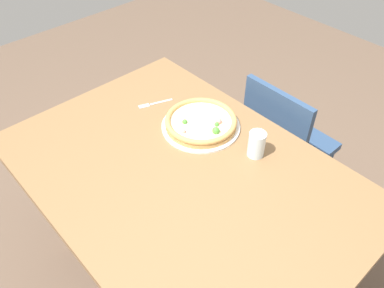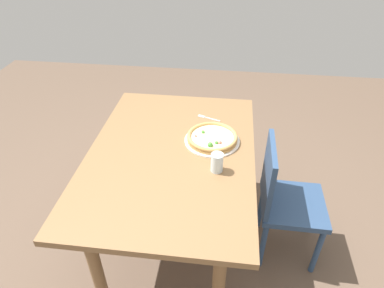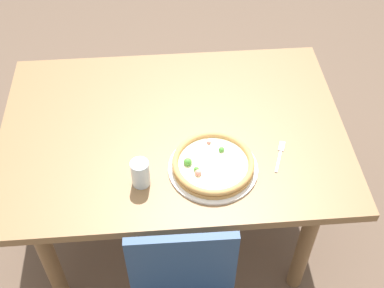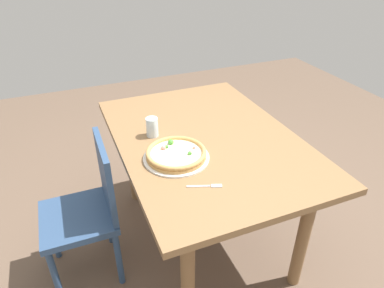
{
  "view_description": "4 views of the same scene",
  "coord_description": "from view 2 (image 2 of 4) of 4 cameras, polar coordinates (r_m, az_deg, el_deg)",
  "views": [
    {
      "loc": [
        -0.8,
        0.68,
        1.89
      ],
      "look_at": [
        0.07,
        -0.12,
        0.79
      ],
      "focal_mm": 36.62,
      "sensor_mm": 36.0,
      "label": 1
    },
    {
      "loc": [
        -1.56,
        -0.32,
        1.99
      ],
      "look_at": [
        0.07,
        -0.12,
        0.79
      ],
      "focal_mm": 31.23,
      "sensor_mm": 36.0,
      "label": 2
    },
    {
      "loc": [
        -0.04,
        -1.46,
        2.25
      ],
      "look_at": [
        0.07,
        -0.12,
        0.79
      ],
      "focal_mm": 46.79,
      "sensor_mm": 36.0,
      "label": 3
    },
    {
      "loc": [
        1.55,
        -0.73,
        1.78
      ],
      "look_at": [
        0.07,
        -0.12,
        0.79
      ],
      "focal_mm": 32.27,
      "sensor_mm": 36.0,
      "label": 4
    }
  ],
  "objects": [
    {
      "name": "fork",
      "position": [
        2.32,
        2.6,
        4.51
      ],
      "size": [
        0.07,
        0.16,
        0.0
      ],
      "rotation": [
        0.0,
        0.0,
        1.22
      ],
      "color": "silver",
      "rests_on": "dining_table"
    },
    {
      "name": "pizza",
      "position": [
        2.08,
        3.47,
        1.14
      ],
      "size": [
        0.31,
        0.31,
        0.05
      ],
      "color": "tan",
      "rests_on": "plate"
    },
    {
      "name": "plate",
      "position": [
        2.09,
        3.45,
        0.59
      ],
      "size": [
        0.35,
        0.35,
        0.01
      ],
      "primitive_type": "cylinder",
      "color": "white",
      "rests_on": "dining_table"
    },
    {
      "name": "drinking_glass",
      "position": [
        1.84,
        4.28,
        -3.17
      ],
      "size": [
        0.07,
        0.07,
        0.11
      ],
      "primitive_type": "cylinder",
      "color": "silver",
      "rests_on": "dining_table"
    },
    {
      "name": "chair_near",
      "position": [
        2.21,
        15.38,
        -8.9
      ],
      "size": [
        0.4,
        0.4,
        0.87
      ],
      "rotation": [
        0.0,
        0.0,
        3.13
      ],
      "color": "navy",
      "rests_on": "ground"
    },
    {
      "name": "ground_plane",
      "position": [
        2.55,
        -2.94,
        -15.33
      ],
      "size": [
        6.0,
        6.0,
        0.0
      ],
      "primitive_type": "plane",
      "color": "brown"
    },
    {
      "name": "dining_table",
      "position": [
        2.07,
        -3.5,
        -3.64
      ],
      "size": [
        1.42,
        0.99,
        0.77
      ],
      "color": "olive",
      "rests_on": "ground"
    }
  ]
}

